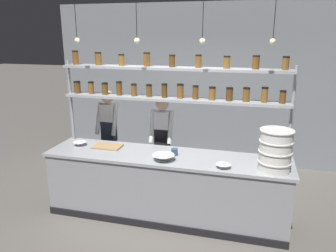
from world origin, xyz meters
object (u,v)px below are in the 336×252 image
(prep_bowl_center_back, at_px, (163,158))
(container_stack, at_px, (275,151))
(chef_left, at_px, (109,132))
(prep_bowl_center_front, at_px, (80,144))
(spice_shelf_unit, at_px, (171,87))
(prep_bowl_near_left, at_px, (223,166))
(chef_center, at_px, (162,140))
(serving_cup_front, at_px, (174,152))
(cutting_board, at_px, (108,146))

(prep_bowl_center_back, bearing_deg, container_stack, 0.84)
(chef_left, relative_size, prep_bowl_center_front, 8.54)
(spice_shelf_unit, relative_size, prep_bowl_near_left, 17.36)
(chef_center, distance_m, serving_cup_front, 0.73)
(prep_bowl_near_left, xyz_separation_m, prep_bowl_center_front, (-2.13, 0.31, 0.00))
(prep_bowl_near_left, height_order, serving_cup_front, serving_cup_front)
(spice_shelf_unit, xyz_separation_m, prep_bowl_center_front, (-1.33, -0.27, -0.86))
(prep_bowl_center_front, bearing_deg, serving_cup_front, -1.38)
(container_stack, bearing_deg, prep_bowl_center_front, 175.00)
(chef_left, xyz_separation_m, prep_bowl_center_back, (1.21, -0.95, 0.02))
(chef_center, bearing_deg, serving_cup_front, -63.15)
(prep_bowl_center_front, distance_m, serving_cup_front, 1.45)
(chef_left, xyz_separation_m, chef_center, (0.95, -0.09, -0.03))
(spice_shelf_unit, xyz_separation_m, prep_bowl_near_left, (0.81, -0.57, -0.86))
(chef_left, bearing_deg, prep_bowl_near_left, -26.42)
(spice_shelf_unit, distance_m, chef_left, 1.52)
(chef_center, height_order, prep_bowl_center_front, chef_center)
(spice_shelf_unit, xyz_separation_m, chef_center, (-0.23, 0.33, -0.90))
(prep_bowl_center_back, bearing_deg, prep_bowl_near_left, -3.71)
(cutting_board, bearing_deg, container_stack, -6.67)
(cutting_board, bearing_deg, serving_cup_front, -3.65)
(prep_bowl_near_left, bearing_deg, prep_bowl_center_front, 171.76)
(prep_bowl_center_back, bearing_deg, chef_center, 106.86)
(spice_shelf_unit, height_order, chef_left, spice_shelf_unit)
(container_stack, bearing_deg, chef_left, 160.16)
(spice_shelf_unit, bearing_deg, container_stack, -19.77)
(cutting_board, bearing_deg, chef_center, 40.80)
(chef_center, xyz_separation_m, container_stack, (1.63, -0.84, 0.27))
(spice_shelf_unit, distance_m, serving_cup_front, 0.89)
(container_stack, relative_size, prep_bowl_center_back, 1.76)
(prep_bowl_near_left, relative_size, prep_bowl_center_back, 0.63)
(chef_left, height_order, prep_bowl_near_left, chef_left)
(cutting_board, height_order, serving_cup_front, serving_cup_front)
(prep_bowl_near_left, xyz_separation_m, prep_bowl_center_back, (-0.78, 0.05, 0.01))
(chef_left, height_order, prep_bowl_center_front, chef_left)
(chef_left, bearing_deg, prep_bowl_center_front, -101.80)
(cutting_board, bearing_deg, prep_bowl_near_left, -11.28)
(spice_shelf_unit, distance_m, container_stack, 1.61)
(chef_left, distance_m, prep_bowl_center_front, 0.71)
(prep_bowl_near_left, bearing_deg, cutting_board, 168.72)
(prep_bowl_near_left, bearing_deg, prep_bowl_center_back, 176.29)
(chef_center, distance_m, prep_bowl_center_back, 0.90)
(chef_center, bearing_deg, container_stack, -29.44)
(cutting_board, xyz_separation_m, prep_bowl_center_front, (-0.43, -0.03, 0.01))
(spice_shelf_unit, bearing_deg, cutting_board, -165.18)
(chef_left, distance_m, container_stack, 2.75)
(cutting_board, relative_size, serving_cup_front, 4.20)
(container_stack, relative_size, serving_cup_front, 5.40)
(cutting_board, distance_m, prep_bowl_center_front, 0.44)
(spice_shelf_unit, distance_m, prep_bowl_center_back, 0.99)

